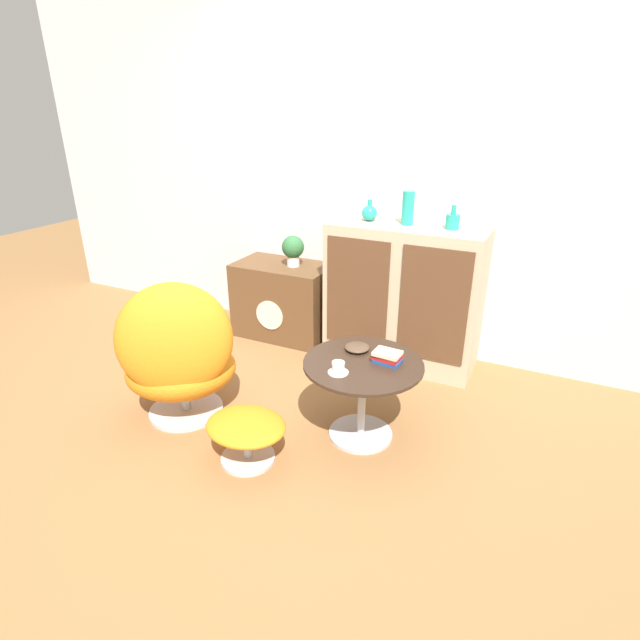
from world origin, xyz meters
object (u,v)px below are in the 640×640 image
object	(u,v)px
teacup	(338,369)
book_stack	(387,357)
sideboard	(404,295)
bowl	(357,347)
vase_inner_right	(453,221)
coffee_table	(362,384)
tv_console	(284,300)
potted_plant	(293,249)
ottoman	(246,430)
vase_leftmost	(370,213)
vase_inner_left	(408,208)
egg_chair	(178,356)

from	to	relation	value
teacup	book_stack	xyz separation A→B (m)	(0.19, 0.22, 0.01)
sideboard	teacup	world-z (taller)	sideboard
bowl	vase_inner_right	bearing A→B (deg)	72.00
coffee_table	bowl	size ratio (longest dim) A/B	4.63
tv_console	potted_plant	world-z (taller)	potted_plant
ottoman	coffee_table	size ratio (longest dim) A/B	0.66
vase_leftmost	book_stack	distance (m)	1.19
vase_inner_right	potted_plant	xyz separation A→B (m)	(-1.17, 0.01, -0.33)
potted_plant	vase_leftmost	bearing A→B (deg)	-0.70
potted_plant	sideboard	bearing A→B (deg)	-0.73
vase_inner_right	book_stack	world-z (taller)	vase_inner_right
vase_inner_left	vase_inner_right	bearing A→B (deg)	0.00
sideboard	potted_plant	distance (m)	0.92
egg_chair	teacup	size ratio (longest dim) A/B	8.31
egg_chair	vase_leftmost	xyz separation A→B (m)	(0.66, 1.29, 0.64)
coffee_table	teacup	xyz separation A→B (m)	(-0.08, -0.16, 0.16)
coffee_table	vase_inner_right	distance (m)	1.25
tv_console	coffee_table	world-z (taller)	tv_console
vase_leftmost	ottoman	bearing A→B (deg)	-93.90
ottoman	bowl	bearing A→B (deg)	56.92
vase_leftmost	book_stack	bearing A→B (deg)	-63.09
tv_console	book_stack	bearing A→B (deg)	-38.64
potted_plant	book_stack	size ratio (longest dim) A/B	1.48
sideboard	vase_inner_right	distance (m)	0.62
egg_chair	vase_inner_left	xyz separation A→B (m)	(0.92, 1.29, 0.70)
ottoman	teacup	bearing A→B (deg)	37.68
sideboard	potted_plant	bearing A→B (deg)	179.27
tv_console	ottoman	bearing A→B (deg)	-67.51
vase_inner_left	book_stack	bearing A→B (deg)	-77.34
sideboard	egg_chair	xyz separation A→B (m)	(-0.94, -1.29, -0.09)
sideboard	ottoman	world-z (taller)	sideboard
ottoman	bowl	size ratio (longest dim) A/B	3.07
coffee_table	book_stack	world-z (taller)	book_stack
potted_plant	bowl	bearing A→B (deg)	-44.87
vase_inner_left	book_stack	xyz separation A→B (m)	(0.21, -0.94, -0.61)
egg_chair	ottoman	xyz separation A→B (m)	(0.56, -0.17, -0.23)
vase_inner_right	ottoman	bearing A→B (deg)	-114.46
egg_chair	bowl	distance (m)	1.03
egg_chair	book_stack	bearing A→B (deg)	17.36
egg_chair	vase_inner_right	xyz separation A→B (m)	(1.22, 1.29, 0.64)
coffee_table	vase_leftmost	size ratio (longest dim) A/B	4.48
vase_inner_left	potted_plant	bearing A→B (deg)	179.51
ottoman	vase_leftmost	bearing A→B (deg)	86.10
egg_chair	vase_leftmost	world-z (taller)	vase_leftmost
sideboard	potted_plant	xyz separation A→B (m)	(-0.89, 0.01, 0.23)
egg_chair	teacup	xyz separation A→B (m)	(0.94, 0.13, 0.08)
tv_console	coffee_table	bearing A→B (deg)	-43.22
book_stack	bowl	world-z (taller)	book_stack
tv_console	potted_plant	size ratio (longest dim) A/B	3.21
vase_leftmost	egg_chair	bearing A→B (deg)	-116.96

